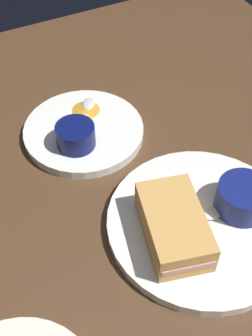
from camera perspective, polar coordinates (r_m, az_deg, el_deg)
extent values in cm
cube|color=#4C331E|center=(68.09, -1.12, -5.87)|extent=(110.00, 110.00, 3.00)
cylinder|color=white|center=(65.20, 9.60, -6.94)|extent=(27.07, 27.07, 1.60)
cube|color=tan|center=(60.50, 6.09, -7.31)|extent=(14.45, 10.52, 4.80)
cube|color=#DB938E|center=(60.50, 6.09, -7.31)|extent=(14.56, 9.99, 0.80)
cylinder|color=navy|center=(65.35, 14.60, -3.69)|extent=(7.57, 7.57, 4.35)
cylinder|color=black|center=(64.01, 14.90, -2.70)|extent=(6.21, 6.21, 0.60)
cube|color=silver|center=(63.31, 6.32, -7.10)|extent=(1.61, 5.56, 0.40)
ellipsoid|color=silver|center=(64.96, 10.82, -5.70)|extent=(2.65, 3.49, 0.80)
cylinder|color=white|center=(77.13, -5.39, 4.67)|extent=(20.39, 20.39, 1.60)
cylinder|color=#0C144C|center=(72.58, -6.44, 4.10)|extent=(6.37, 6.37, 3.78)
cylinder|color=olive|center=(71.56, -6.54, 4.96)|extent=(5.22, 5.22, 0.60)
cube|color=silver|center=(76.64, -5.41, 5.40)|extent=(5.08, 3.61, 0.40)
ellipsoid|color=silver|center=(80.60, -4.80, 8.12)|extent=(3.88, 3.57, 0.80)
cone|color=gold|center=(77.56, -5.93, 6.01)|extent=(6.12, 6.12, 0.60)
cone|color=orange|center=(74.07, -6.23, 3.51)|extent=(5.56, 5.56, 0.60)
cone|color=orange|center=(79.80, -5.14, 7.52)|extent=(6.32, 6.32, 0.60)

